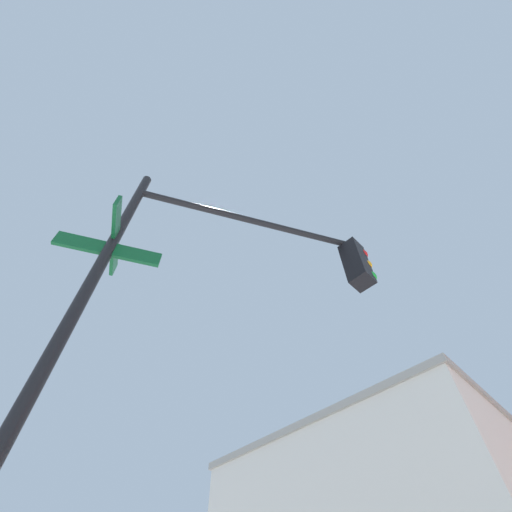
{
  "coord_description": "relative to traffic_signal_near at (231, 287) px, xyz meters",
  "views": [
    {
      "loc": [
        -4.46,
        -7.22,
        1.65
      ],
      "look_at": [
        -6.3,
        -5.39,
        4.99
      ],
      "focal_mm": 24.94,
      "sensor_mm": 36.0,
      "label": 1
    }
  ],
  "objects": [
    {
      "name": "traffic_signal_near",
      "position": [
        0.0,
        0.0,
        0.0
      ],
      "size": [
        2.11,
        3.48,
        6.42
      ],
      "color": "black",
      "rests_on": "ground_plane"
    }
  ]
}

